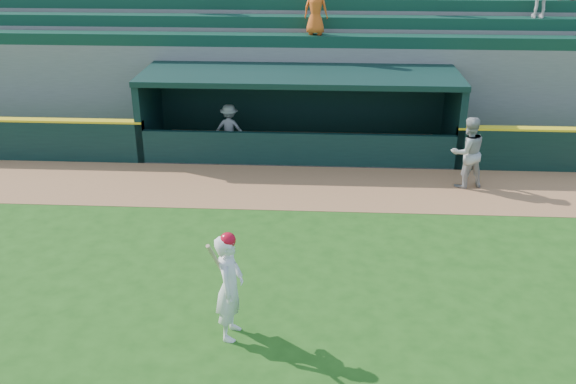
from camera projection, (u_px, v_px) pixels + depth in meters
name	position (u px, v px, depth m)	size (l,w,h in m)	color
ground	(283.00, 284.00, 12.78)	(120.00, 120.00, 0.00)	#1E4B12
warning_track	(295.00, 187.00, 17.25)	(40.00, 3.00, 0.01)	#9A653D
dugout_player_front	(468.00, 152.00, 16.92)	(0.94, 0.73, 1.94)	#A1A19C
dugout_player_inside	(230.00, 128.00, 19.51)	(0.97, 0.55, 1.49)	#A9A9A3
dugout	(300.00, 106.00, 19.55)	(9.40, 2.80, 2.46)	slate
stands	(306.00, 44.00, 23.30)	(34.50, 6.25, 7.52)	slate
batter_at_plate	(230.00, 286.00, 10.85)	(0.56, 0.85, 2.02)	white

